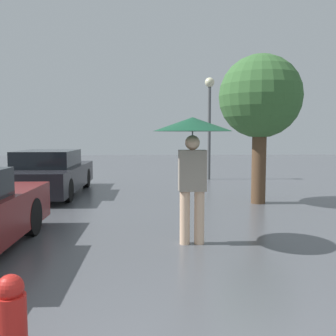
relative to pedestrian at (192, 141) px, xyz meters
The scene contains 5 objects.
pedestrian is the anchor object (origin of this frame).
parked_car_farthest 6.20m from the pedestrian, 124.51° to the left, with size 1.73×4.40×1.25m.
tree 4.04m from the pedestrian, 58.96° to the left, with size 2.00×2.00×3.60m.
street_lamp 8.57m from the pedestrian, 79.21° to the left, with size 0.36×0.36×3.80m.
fire_hydrant 3.59m from the pedestrian, 120.00° to the right, with size 0.22×0.22×0.66m.
Camera 1 is at (-0.38, -1.21, 1.68)m, focal length 40.00 mm.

